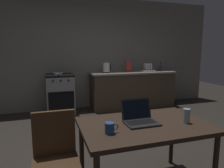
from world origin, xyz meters
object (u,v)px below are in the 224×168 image
bottle (160,67)px  coffee_mug (110,128)px  cereal_box (128,66)px  drinking_glass (187,116)px  laptop (140,118)px  electric_kettle (106,68)px  dining_table (144,130)px  frying_pan (58,73)px  dish_rack (148,70)px  chair (55,155)px  stove_oven (60,94)px

bottle → coffee_mug: bearing=-127.1°
bottle → cereal_box: size_ratio=0.90×
bottle → drinking_glass: bearing=-116.6°
laptop → electric_kettle: 3.01m
dining_table → frying_pan: bearing=102.3°
laptop → frying_pan: (-0.61, 2.92, 0.16)m
dining_table → coffee_mug: bearing=-161.8°
coffee_mug → drinking_glass: (0.80, 0.02, 0.02)m
electric_kettle → drinking_glass: 3.11m
frying_pan → dish_rack: dish_rack is taller
electric_kettle → frying_pan: (-1.13, -0.03, -0.09)m
bottle → drinking_glass: (-1.53, -3.05, -0.23)m
electric_kettle → dining_table: bearing=-99.3°
dining_table → chair: size_ratio=1.43×
dining_table → cereal_box: (1.07, 3.01, 0.39)m
chair → dish_rack: dish_rack is taller
frying_pan → cereal_box: size_ratio=1.43×
drinking_glass → frying_pan: bearing=108.8°
chair → dish_rack: bearing=35.1°
stove_oven → frying_pan: bearing=-140.0°
bottle → cereal_box: (-0.86, 0.07, 0.02)m
frying_pan → dish_rack: bearing=0.8°
drinking_glass → cereal_box: (0.67, 3.12, 0.25)m
electric_kettle → cereal_box: (0.58, 0.02, 0.02)m
chair → laptop: 0.85m
laptop → electric_kettle: electric_kettle is taller
stove_oven → cereal_box: (1.68, 0.02, 0.59)m
chair → electric_kettle: 3.29m
bottle → stove_oven: bearing=178.9°
frying_pan → cereal_box: bearing=1.7°
chair → electric_kettle: bearing=50.3°
stove_oven → coffee_mug: size_ratio=7.30×
frying_pan → chair: bearing=-94.0°
chair → cereal_box: (1.92, 2.98, 0.53)m
cereal_box → chair: bearing=-122.8°
frying_pan → drinking_glass: bearing=-71.2°
dining_table → bottle: (1.93, 2.94, 0.37)m
chair → dish_rack: size_ratio=2.58×
chair → coffee_mug: chair is taller
chair → cereal_box: bearing=41.9°
dining_table → electric_kettle: (0.49, 2.99, 0.37)m
stove_oven → bottle: bottle is taller
bottle → electric_kettle: bearing=178.0°
coffee_mug → bottle: bearing=52.9°
drinking_glass → stove_oven: bearing=108.1°
bottle → coffee_mug: (-2.32, -3.07, -0.25)m
chair → cereal_box: size_ratio=3.21×
coffee_mug → cereal_box: size_ratio=0.45×
laptop → coffee_mug: bearing=-155.1°
stove_oven → dining_table: stove_oven is taller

